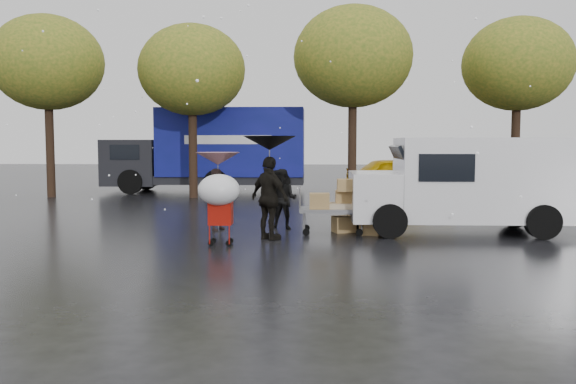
{
  "coord_description": "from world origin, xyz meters",
  "views": [
    {
      "loc": [
        1.08,
        -12.87,
        2.1
      ],
      "look_at": [
        0.48,
        1.0,
        0.96
      ],
      "focal_mm": 38.0,
      "sensor_mm": 36.0,
      "label": 1
    }
  ],
  "objects_px": {
    "yellow_taxi": "(401,176)",
    "white_van": "(464,183)",
    "person_pink": "(218,199)",
    "person_black": "(270,198)",
    "vendor_cart": "(336,202)",
    "shopping_cart": "(219,194)",
    "blue_truck": "(213,150)"
  },
  "relations": [
    {
      "from": "shopping_cart",
      "to": "blue_truck",
      "type": "distance_m",
      "value": 13.57
    },
    {
      "from": "person_black",
      "to": "shopping_cart",
      "type": "distance_m",
      "value": 1.31
    },
    {
      "from": "yellow_taxi",
      "to": "shopping_cart",
      "type": "bearing_deg",
      "value": 147.88
    },
    {
      "from": "yellow_taxi",
      "to": "person_black",
      "type": "bearing_deg",
      "value": 150.29
    },
    {
      "from": "person_black",
      "to": "yellow_taxi",
      "type": "distance_m",
      "value": 12.39
    },
    {
      "from": "vendor_cart",
      "to": "white_van",
      "type": "relative_size",
      "value": 0.31
    },
    {
      "from": "person_pink",
      "to": "shopping_cart",
      "type": "relative_size",
      "value": 1.01
    },
    {
      "from": "blue_truck",
      "to": "yellow_taxi",
      "type": "relative_size",
      "value": 1.88
    },
    {
      "from": "blue_truck",
      "to": "yellow_taxi",
      "type": "bearing_deg",
      "value": -6.62
    },
    {
      "from": "shopping_cart",
      "to": "yellow_taxi",
      "type": "height_order",
      "value": "yellow_taxi"
    },
    {
      "from": "white_van",
      "to": "yellow_taxi",
      "type": "xyz_separation_m",
      "value": [
        0.03,
        10.3,
        -0.41
      ]
    },
    {
      "from": "person_pink",
      "to": "person_black",
      "type": "bearing_deg",
      "value": -110.04
    },
    {
      "from": "person_pink",
      "to": "shopping_cart",
      "type": "xyz_separation_m",
      "value": [
        0.38,
        -2.27,
        0.33
      ]
    },
    {
      "from": "white_van",
      "to": "blue_truck",
      "type": "relative_size",
      "value": 0.59
    },
    {
      "from": "person_pink",
      "to": "vendor_cart",
      "type": "xyz_separation_m",
      "value": [
        2.79,
        -0.46,
        -0.01
      ]
    },
    {
      "from": "vendor_cart",
      "to": "white_van",
      "type": "bearing_deg",
      "value": 6.58
    },
    {
      "from": "person_pink",
      "to": "white_van",
      "type": "relative_size",
      "value": 0.3
    },
    {
      "from": "person_black",
      "to": "vendor_cart",
      "type": "height_order",
      "value": "person_black"
    },
    {
      "from": "yellow_taxi",
      "to": "white_van",
      "type": "bearing_deg",
      "value": 171.21
    },
    {
      "from": "vendor_cart",
      "to": "blue_truck",
      "type": "relative_size",
      "value": 0.18
    },
    {
      "from": "person_pink",
      "to": "blue_truck",
      "type": "xyz_separation_m",
      "value": [
        -1.98,
        11.08,
        1.02
      ]
    },
    {
      "from": "vendor_cart",
      "to": "yellow_taxi",
      "type": "xyz_separation_m",
      "value": [
        3.0,
        10.64,
        0.03
      ]
    },
    {
      "from": "blue_truck",
      "to": "yellow_taxi",
      "type": "xyz_separation_m",
      "value": [
        7.77,
        -0.9,
        -1.0
      ]
    },
    {
      "from": "blue_truck",
      "to": "yellow_taxi",
      "type": "distance_m",
      "value": 7.89
    },
    {
      "from": "vendor_cart",
      "to": "shopping_cart",
      "type": "bearing_deg",
      "value": -143.22
    },
    {
      "from": "person_pink",
      "to": "vendor_cart",
      "type": "relative_size",
      "value": 0.97
    },
    {
      "from": "shopping_cart",
      "to": "blue_truck",
      "type": "height_order",
      "value": "blue_truck"
    },
    {
      "from": "person_black",
      "to": "white_van",
      "type": "distance_m",
      "value": 4.61
    },
    {
      "from": "vendor_cart",
      "to": "shopping_cart",
      "type": "relative_size",
      "value": 1.04
    },
    {
      "from": "vendor_cart",
      "to": "yellow_taxi",
      "type": "distance_m",
      "value": 11.06
    },
    {
      "from": "shopping_cart",
      "to": "vendor_cart",
      "type": "bearing_deg",
      "value": 36.78
    },
    {
      "from": "person_black",
      "to": "yellow_taxi",
      "type": "height_order",
      "value": "person_black"
    }
  ]
}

